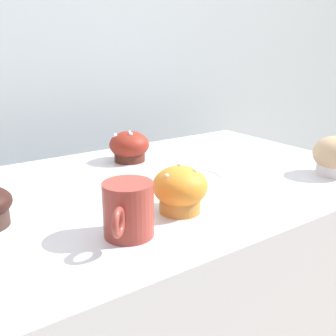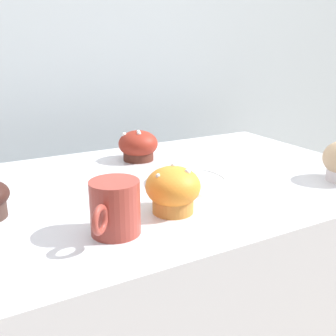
% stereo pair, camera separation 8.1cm
% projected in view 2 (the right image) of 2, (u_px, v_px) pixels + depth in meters
% --- Properties ---
extents(wall_back, '(3.20, 0.10, 1.80)m').
position_uv_depth(wall_back, '(81.00, 126.00, 1.37)').
color(wall_back, '#A8B2B7').
rests_on(wall_back, ground).
extents(muffin_front_center, '(0.10, 0.10, 0.08)m').
position_uv_depth(muffin_front_center, '(138.00, 146.00, 1.02)').
color(muffin_front_center, '#51251B').
rests_on(muffin_front_center, display_counter).
extents(muffin_back_right, '(0.10, 0.10, 0.09)m').
position_uv_depth(muffin_back_right, '(173.00, 190.00, 0.70)').
color(muffin_back_right, '#C67D35').
rests_on(muffin_back_right, display_counter).
extents(coffee_cup, '(0.10, 0.10, 0.09)m').
position_uv_depth(coffee_cup, '(115.00, 207.00, 0.62)').
color(coffee_cup, '#99382D').
rests_on(coffee_cup, display_counter).
extents(serving_plate, '(0.18, 0.18, 0.01)m').
position_uv_depth(serving_plate, '(187.00, 181.00, 0.85)').
color(serving_plate, white).
rests_on(serving_plate, display_counter).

